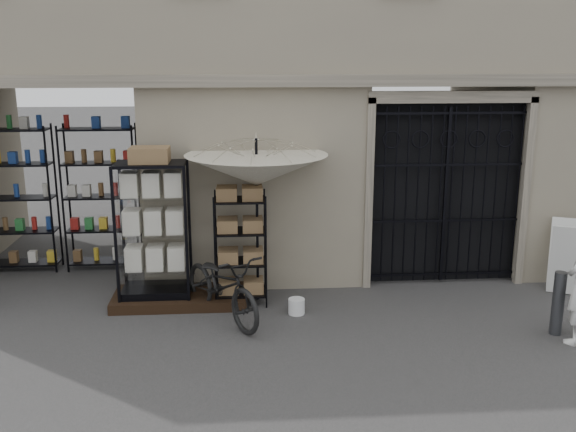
{
  "coord_description": "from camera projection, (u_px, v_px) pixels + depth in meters",
  "views": [
    {
      "loc": [
        -1.46,
        -7.57,
        3.62
      ],
      "look_at": [
        -0.8,
        1.4,
        1.35
      ],
      "focal_mm": 40.0,
      "sensor_mm": 36.0,
      "label": 1
    }
  ],
  "objects": [
    {
      "name": "easel_sign",
      "position": [
        568.0,
        258.0,
        9.87
      ],
      "size": [
        0.74,
        0.78,
        1.13
      ],
      "rotation": [
        0.0,
        0.0,
        -0.44
      ],
      "color": "silver",
      "rests_on": "ground"
    },
    {
      "name": "steel_bollard",
      "position": [
        558.0,
        303.0,
        8.45
      ],
      "size": [
        0.2,
        0.2,
        0.87
      ],
      "primitive_type": "cylinder",
      "rotation": [
        0.0,
        0.0,
        0.29
      ],
      "color": "#46484D",
      "rests_on": "ground"
    },
    {
      "name": "step_platform",
      "position": [
        181.0,
        298.0,
        9.62
      ],
      "size": [
        2.0,
        0.9,
        0.15
      ],
      "primitive_type": "cube",
      "color": "black",
      "rests_on": "ground"
    },
    {
      "name": "white_bucket",
      "position": [
        296.0,
        306.0,
        9.19
      ],
      "size": [
        0.24,
        0.24,
        0.23
      ],
      "primitive_type": "cylinder",
      "rotation": [
        0.0,
        0.0,
        -0.04
      ],
      "color": "silver",
      "rests_on": "ground"
    },
    {
      "name": "market_umbrella",
      "position": [
        256.0,
        161.0,
        9.25
      ],
      "size": [
        1.82,
        1.86,
        2.95
      ],
      "rotation": [
        0.0,
        0.0,
        -0.01
      ],
      "color": "black",
      "rests_on": "ground"
    },
    {
      "name": "bicycle",
      "position": [
        223.0,
        318.0,
        9.06
      ],
      "size": [
        1.08,
        1.19,
        1.89
      ],
      "primitive_type": "imported",
      "rotation": [
        0.0,
        0.0,
        0.55
      ],
      "color": "black",
      "rests_on": "ground"
    },
    {
      "name": "main_building",
      "position": [
        323.0,
        2.0,
        11.08
      ],
      "size": [
        14.0,
        4.0,
        9.0
      ],
      "primitive_type": "cube",
      "color": "gray",
      "rests_on": "ground"
    },
    {
      "name": "iron_gate",
      "position": [
        442.0,
        191.0,
        10.27
      ],
      "size": [
        2.5,
        0.21,
        3.0
      ],
      "color": "black",
      "rests_on": "ground"
    },
    {
      "name": "shop_recess",
      "position": [
        53.0,
        190.0,
        10.33
      ],
      "size": [
        3.0,
        1.7,
        3.0
      ],
      "primitive_type": "cube",
      "color": "black",
      "rests_on": "ground"
    },
    {
      "name": "shopkeeper",
      "position": [
        576.0,
        342.0,
        8.32
      ],
      "size": [
        1.41,
        1.65,
        0.38
      ],
      "primitive_type": "imported",
      "rotation": [
        0.0,
        0.0,
        3.76
      ],
      "color": "white",
      "rests_on": "ground"
    },
    {
      "name": "shop_shelving",
      "position": [
        60.0,
        198.0,
        10.87
      ],
      "size": [
        2.7,
        0.5,
        2.5
      ],
      "primitive_type": "cube",
      "color": "black",
      "rests_on": "ground"
    },
    {
      "name": "display_cabinet",
      "position": [
        154.0,
        237.0,
        9.35
      ],
      "size": [
        1.01,
        0.64,
        2.15
      ],
      "rotation": [
        0.0,
        0.0,
        0.02
      ],
      "color": "black",
      "rests_on": "step_platform"
    },
    {
      "name": "wire_rack",
      "position": [
        241.0,
        250.0,
        9.47
      ],
      "size": [
        0.75,
        0.55,
        1.68
      ],
      "rotation": [
        0.0,
        0.0,
        -0.04
      ],
      "color": "black",
      "rests_on": "ground"
    },
    {
      "name": "ground",
      "position": [
        357.0,
        342.0,
        8.31
      ],
      "size": [
        80.0,
        80.0,
        0.0
      ],
      "primitive_type": "plane",
      "color": "black",
      "rests_on": "ground"
    }
  ]
}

